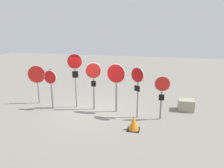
{
  "coord_description": "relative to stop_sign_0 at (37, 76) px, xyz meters",
  "views": [
    {
      "loc": [
        3.09,
        -9.28,
        3.88
      ],
      "look_at": [
        0.84,
        0.0,
        1.36
      ],
      "focal_mm": 35.0,
      "sensor_mm": 36.0,
      "label": 1
    }
  ],
  "objects": [
    {
      "name": "stop_sign_6",
      "position": [
        6.2,
        -0.61,
        -0.1
      ],
      "size": [
        0.66,
        0.16,
        1.93
      ],
      "rotation": [
        0.0,
        0.0,
        0.1
      ],
      "color": "slate",
      "rests_on": "ground"
    },
    {
      "name": "stop_sign_5",
      "position": [
        5.17,
        -0.64,
        0.2
      ],
      "size": [
        0.59,
        0.36,
        2.25
      ],
      "rotation": [
        0.0,
        0.0,
        -0.53
      ],
      "color": "slate",
      "rests_on": "ground"
    },
    {
      "name": "stop_sign_2",
      "position": [
        2.12,
        -0.07,
        0.55
      ],
      "size": [
        0.7,
        0.29,
        2.67
      ],
      "rotation": [
        0.0,
        0.0,
        0.36
      ],
      "color": "slate",
      "rests_on": "ground"
    },
    {
      "name": "stop_sign_4",
      "position": [
        4.15,
        -0.21,
        0.16
      ],
      "size": [
        0.89,
        0.21,
        2.29
      ],
      "rotation": [
        0.0,
        0.0,
        -0.17
      ],
      "color": "slate",
      "rests_on": "ground"
    },
    {
      "name": "ground_plane",
      "position": [
        3.14,
        -0.28,
        -1.45
      ],
      "size": [
        40.0,
        40.0,
        0.0
      ],
      "primitive_type": "plane",
      "color": "gray"
    },
    {
      "name": "stop_sign_0",
      "position": [
        0.0,
        0.0,
        0.0
      ],
      "size": [
        0.88,
        0.31,
        2.01
      ],
      "rotation": [
        0.0,
        0.0,
        0.31
      ],
      "color": "slate",
      "rests_on": "ground"
    },
    {
      "name": "traffic_cone_0",
      "position": [
        5.22,
        -1.84,
        -1.17
      ],
      "size": [
        0.48,
        0.48,
        0.57
      ],
      "color": "black",
      "rests_on": "ground"
    },
    {
      "name": "storage_crate",
      "position": [
        7.35,
        0.79,
        -1.18
      ],
      "size": [
        0.73,
        0.6,
        0.53
      ],
      "color": "#9E937A",
      "rests_on": "ground"
    },
    {
      "name": "stop_sign_3",
      "position": [
        3.06,
        -0.14,
        0.18
      ],
      "size": [
        0.74,
        0.22,
        2.41
      ],
      "rotation": [
        0.0,
        0.0,
        0.25
      ],
      "color": "slate",
      "rests_on": "ground"
    },
    {
      "name": "stop_sign_1",
      "position": [
        1.07,
        -0.56,
        -0.1
      ],
      "size": [
        0.66,
        0.15,
        2.0
      ],
      "rotation": [
        0.0,
        0.0,
        -0.04
      ],
      "color": "slate",
      "rests_on": "ground"
    }
  ]
}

